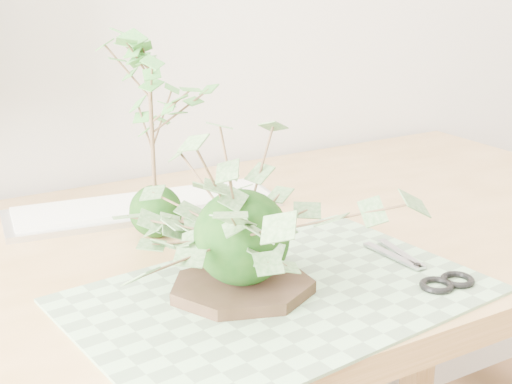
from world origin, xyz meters
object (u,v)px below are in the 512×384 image
maple_kokedama (150,83)px  keyboard (144,206)px  ivy_kokedama (241,194)px  desk (193,305)px

maple_kokedama → keyboard: (0.02, 0.11, -0.22)m
ivy_kokedama → maple_kokedama: 0.25m
desk → keyboard: bearing=89.9°
ivy_kokedama → maple_kokedama: size_ratio=1.32×
ivy_kokedama → maple_kokedama: maple_kokedama is taller
desk → maple_kokedama: bearing=109.5°
desk → ivy_kokedama: bearing=-93.8°
desk → maple_kokedama: (-0.02, 0.07, 0.31)m
desk → keyboard: 0.20m
ivy_kokedama → maple_kokedama: bearing=93.2°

